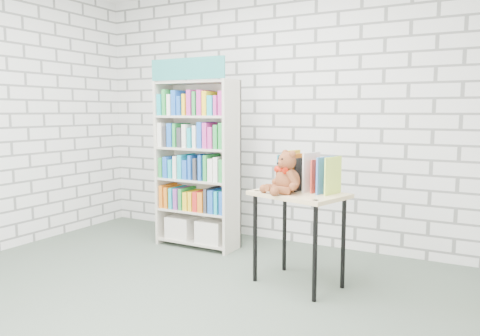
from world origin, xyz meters
The scene contains 6 objects.
ground centered at (0.00, 0.00, 0.00)m, with size 4.50×4.50×0.00m, color #475447.
room_shell centered at (0.00, 0.00, 1.78)m, with size 4.52×4.02×2.81m.
bookshelf centered at (-0.58, 1.36, 0.89)m, with size 0.87×0.34×1.95m.
display_table centered at (0.78, 0.82, 0.66)m, with size 0.83×0.67×0.77m.
table_books centered at (0.81, 0.93, 0.92)m, with size 0.54×0.35×0.30m.
teddy_bear centered at (0.69, 0.73, 0.91)m, with size 0.33×0.32×0.35m.
Camera 1 is at (2.15, -2.68, 1.42)m, focal length 35.00 mm.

